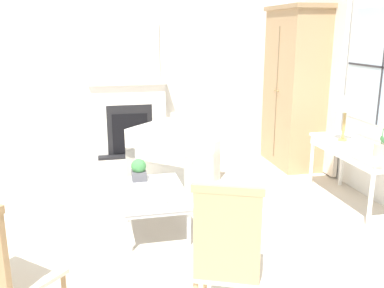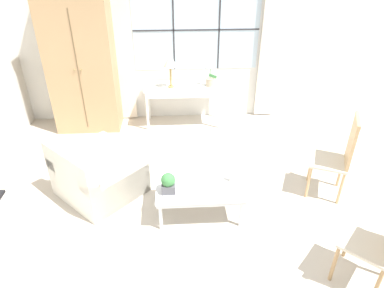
{
  "view_description": "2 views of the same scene",
  "coord_description": "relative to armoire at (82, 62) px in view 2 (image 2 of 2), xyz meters",
  "views": [
    {
      "loc": [
        3.9,
        -0.18,
        1.97
      ],
      "look_at": [
        0.22,
        0.65,
        0.97
      ],
      "focal_mm": 40.0,
      "sensor_mm": 36.0,
      "label": 1
    },
    {
      "loc": [
        -0.41,
        -2.85,
        2.84
      ],
      "look_at": [
        -0.22,
        0.43,
        0.89
      ],
      "focal_mm": 32.0,
      "sensor_mm": 36.0,
      "label": 2
    }
  ],
  "objects": [
    {
      "name": "ground_plane",
      "position": [
        1.88,
        -2.67,
        -1.16
      ],
      "size": [
        14.0,
        14.0,
        0.0
      ],
      "primitive_type": "plane",
      "color": "#BCB2A3"
    },
    {
      "name": "console_table",
      "position": [
        1.63,
        0.02,
        -0.53
      ],
      "size": [
        1.32,
        0.51,
        0.72
      ],
      "color": "white",
      "rests_on": "ground_plane"
    },
    {
      "name": "coffee_table",
      "position": [
        1.74,
        -2.35,
        -0.8
      ],
      "size": [
        1.01,
        0.65,
        0.4
      ],
      "color": "silver",
      "rests_on": "ground_plane"
    },
    {
      "name": "table_lamp",
      "position": [
        1.43,
        -0.06,
        -0.0
      ],
      "size": [
        0.22,
        0.22,
        0.56
      ],
      "color": "#9E7F47",
      "rests_on": "console_table"
    },
    {
      "name": "wall_back_windowed",
      "position": [
        1.88,
        0.36,
        0.23
      ],
      "size": [
        7.2,
        0.14,
        2.8
      ],
      "color": "silver",
      "rests_on": "ground_plane"
    },
    {
      "name": "armoire",
      "position": [
        0.0,
        0.0,
        0.0
      ],
      "size": [
        1.13,
        0.62,
        2.32
      ],
      "color": "tan",
      "rests_on": "ground_plane"
    },
    {
      "name": "potted_orchid",
      "position": [
        2.09,
        -0.03,
        -0.26
      ],
      "size": [
        0.19,
        0.15,
        0.48
      ],
      "color": "tan",
      "rests_on": "console_table"
    },
    {
      "name": "armchair_upholstered",
      "position": [
        0.47,
        -1.92,
        -0.9
      ],
      "size": [
        1.28,
        1.28,
        0.78
      ],
      "color": "silver",
      "rests_on": "ground_plane"
    },
    {
      "name": "side_chair_wooden",
      "position": [
        3.48,
        -2.1,
        -0.55
      ],
      "size": [
        0.58,
        0.58,
        1.11
      ],
      "color": "beige",
      "rests_on": "ground_plane"
    },
    {
      "name": "accent_chair_wooden",
      "position": [
        3.28,
        -3.47,
        -0.57
      ],
      "size": [
        0.62,
        0.62,
        1.07
      ],
      "color": "beige",
      "rests_on": "ground_plane"
    },
    {
      "name": "potted_plant_small",
      "position": [
        1.38,
        -2.45,
        -0.64
      ],
      "size": [
        0.16,
        0.16,
        0.24
      ],
      "color": "#4C4C51",
      "rests_on": "coffee_table"
    },
    {
      "name": "pillar_candle",
      "position": [
        2.13,
        -2.3,
        -0.69
      ],
      "size": [
        0.08,
        0.08,
        0.16
      ],
      "color": "silver",
      "rests_on": "coffee_table"
    }
  ]
}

